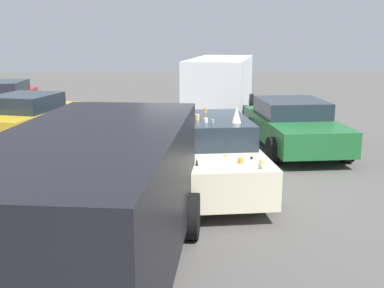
{
  "coord_description": "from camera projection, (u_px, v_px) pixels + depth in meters",
  "views": [
    {
      "loc": [
        -9.46,
        0.43,
        3.09
      ],
      "look_at": [
        0.0,
        0.3,
        0.9
      ],
      "focal_mm": 44.68,
      "sensor_mm": 36.0,
      "label": 1
    }
  ],
  "objects": [
    {
      "name": "ground_plane",
      "position": [
        206.0,
        186.0,
        9.92
      ],
      "size": [
        60.0,
        60.0,
        0.0
      ],
      "primitive_type": "plane",
      "color": "#514F4C"
    },
    {
      "name": "art_car_decorated",
      "position": [
        206.0,
        152.0,
        9.78
      ],
      "size": [
        4.7,
        2.4,
        1.72
      ],
      "rotation": [
        0.0,
        0.0,
        3.23
      ],
      "color": "beige",
      "rests_on": "ground"
    },
    {
      "name": "parked_van_far_left",
      "position": [
        221.0,
        84.0,
        17.83
      ],
      "size": [
        5.61,
        3.01,
        2.21
      ],
      "rotation": [
        0.0,
        0.0,
        -0.2
      ],
      "color": "silver",
      "rests_on": "ground"
    },
    {
      "name": "parked_van_behind_right",
      "position": [
        93.0,
        200.0,
        5.8
      ],
      "size": [
        5.11,
        2.73,
        1.96
      ],
      "rotation": [
        0.0,
        0.0,
        3.04
      ],
      "color": "black",
      "rests_on": "ground"
    },
    {
      "name": "parked_sedan_near_right",
      "position": [
        293.0,
        125.0,
        12.88
      ],
      "size": [
        4.48,
        2.35,
        1.34
      ],
      "rotation": [
        0.0,
        0.0,
        3.23
      ],
      "color": "#1E602D",
      "rests_on": "ground"
    },
    {
      "name": "parked_sedan_far_right",
      "position": [
        2.0,
        98.0,
        18.4
      ],
      "size": [
        4.22,
        2.18,
        1.31
      ],
      "rotation": [
        0.0,
        0.0,
        3.19
      ],
      "color": "red",
      "rests_on": "ground"
    },
    {
      "name": "parked_sedan_row_back_far",
      "position": [
        29.0,
        117.0,
        13.96
      ],
      "size": [
        4.23,
        2.65,
        1.39
      ],
      "rotation": [
        0.0,
        0.0,
        -0.25
      ],
      "color": "gold",
      "rests_on": "ground"
    }
  ]
}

